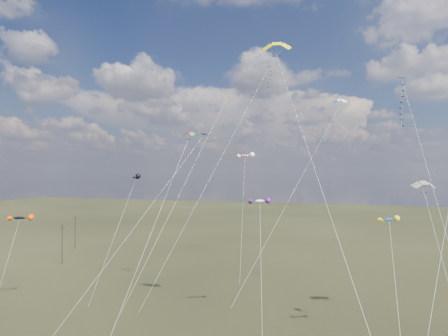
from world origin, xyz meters
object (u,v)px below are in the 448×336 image
(utility_pole_far, at_px, (75,232))
(diamond_black_high, at_px, (405,112))
(parafoil_yellow, at_px, (277,45))
(utility_pole_near, at_px, (62,243))
(novelty_black_orange, at_px, (19,218))

(utility_pole_far, xyz_separation_m, diamond_black_high, (69.71, -25.82, 21.80))
(utility_pole_far, xyz_separation_m, parafoil_yellow, (55.86, -38.15, 27.91))
(utility_pole_near, distance_m, parafoil_yellow, 60.44)
(utility_pole_near, xyz_separation_m, diamond_black_high, (61.71, -11.82, 21.80))
(utility_pole_near, xyz_separation_m, parafoil_yellow, (47.86, -24.15, 27.91))
(diamond_black_high, bearing_deg, novelty_black_orange, -167.16)
(utility_pole_near, height_order, utility_pole_far, same)
(parafoil_yellow, bearing_deg, novelty_black_orange, 178.27)
(utility_pole_near, bearing_deg, parafoil_yellow, -26.77)
(utility_pole_far, distance_m, parafoil_yellow, 73.17)
(utility_pole_near, bearing_deg, novelty_black_orange, -61.86)
(utility_pole_near, distance_m, utility_pole_far, 16.12)
(diamond_black_high, relative_size, parafoil_yellow, 0.93)
(diamond_black_high, distance_m, parafoil_yellow, 19.52)
(diamond_black_high, xyz_separation_m, novelty_black_orange, (-49.38, -11.25, -13.74))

